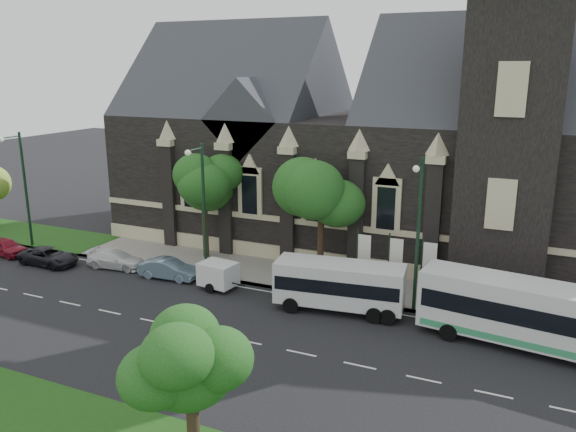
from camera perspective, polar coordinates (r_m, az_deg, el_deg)
The scene contains 19 objects.
ground at distance 31.40m, azimuth -9.02°, elevation -11.33°, with size 160.00×160.00×0.00m, color black.
sidewalk at distance 38.99m, azimuth -1.43°, elevation -5.73°, with size 80.00×5.00×0.15m, color gray.
museum at distance 43.92m, azimuth 9.88°, elevation 7.27°, with size 40.00×17.70×29.90m.
tree_park_east at distance 19.33m, azimuth -9.08°, elevation -13.46°, with size 3.40×3.40×6.28m.
tree_walk_right at distance 37.25m, azimuth 3.79°, elevation 2.48°, with size 4.08×4.08×7.80m.
tree_walk_left at distance 41.17m, azimuth -8.08°, elevation 3.42°, with size 3.91×3.91×7.64m.
street_lamp_near at distance 32.27m, azimuth 12.88°, elevation -1.08°, with size 0.36×1.88×9.00m.
street_lamp_mid at distance 37.38m, azimuth -8.62°, elevation 1.28°, with size 0.36×1.88×9.00m.
street_lamp_far at distance 47.80m, azimuth -25.06°, elevation 2.98°, with size 0.36×1.88×9.00m.
banner_flag_left at distance 35.67m, azimuth 7.39°, elevation -3.90°, with size 0.90×0.10×4.00m.
banner_flag_center at distance 35.19m, azimuth 10.51°, elevation -4.29°, with size 0.90×0.10×4.00m.
banner_flag_right at distance 34.82m, azimuth 13.72°, elevation -4.67°, with size 0.90×0.10×4.00m.
tour_coach at distance 30.87m, azimuth 24.06°, elevation -9.16°, with size 11.97×3.99×3.43m.
shuttle_bus at distance 32.99m, azimuth 5.21°, elevation -6.76°, with size 7.61×3.38×2.85m.
box_trailer at distance 36.44m, azimuth -7.02°, elevation -5.81°, with size 3.33×1.96×1.73m.
sedan at distance 38.83m, azimuth -11.87°, elevation -5.22°, with size 1.40×4.03×1.33m, color slate.
car_far_red at distance 47.60m, azimuth -26.51°, elevation -2.77°, with size 1.55×3.86×1.31m, color maroon.
car_far_white at distance 41.79m, azimuth -16.85°, elevation -4.18°, with size 1.72×4.22×1.23m, color silver.
car_far_black at distance 44.05m, azimuth -22.87°, elevation -3.75°, with size 2.04×4.43×1.23m, color black.
Camera 1 is at (15.72, -23.49, 13.68)m, focal length 35.45 mm.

